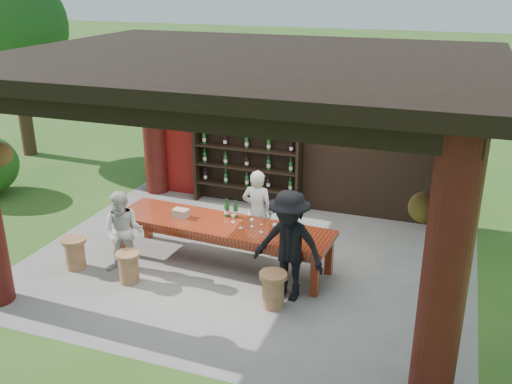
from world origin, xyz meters
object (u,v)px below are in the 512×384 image
(stool_near_left, at_px, (129,267))
(host, at_px, (257,212))
(stool_far_left, at_px, (75,252))
(napkin_basket, at_px, (181,213))
(guest_man, at_px, (289,246))
(guest_woman, at_px, (124,232))
(wine_shelf, at_px, (247,159))
(tasting_table, at_px, (222,229))
(stool_near_right, at_px, (273,289))

(stool_near_left, height_order, host, host)
(stool_far_left, xyz_separation_m, host, (2.65, 1.61, 0.47))
(napkin_basket, bearing_deg, guest_man, -17.62)
(stool_far_left, height_order, guest_woman, guest_woman)
(wine_shelf, bearing_deg, tasting_table, -78.15)
(tasting_table, relative_size, host, 2.49)
(stool_far_left, height_order, napkin_basket, napkin_basket)
(guest_woman, bearing_deg, tasting_table, 11.71)
(stool_far_left, bearing_deg, napkin_basket, 33.29)
(stool_near_right, height_order, napkin_basket, napkin_basket)
(stool_far_left, relative_size, guest_woman, 0.39)
(stool_near_right, bearing_deg, stool_near_left, -177.89)
(stool_far_left, relative_size, host, 0.35)
(stool_far_left, height_order, guest_man, guest_man)
(host, bearing_deg, guest_woman, 38.04)
(guest_woman, relative_size, guest_man, 0.80)
(stool_far_left, distance_m, guest_man, 3.67)
(wine_shelf, height_order, napkin_basket, wine_shelf)
(stool_near_left, bearing_deg, guest_woman, 128.26)
(tasting_table, height_order, stool_far_left, tasting_table)
(stool_near_right, distance_m, stool_far_left, 3.48)
(host, height_order, napkin_basket, host)
(wine_shelf, distance_m, stool_far_left, 4.05)
(stool_far_left, relative_size, napkin_basket, 2.07)
(wine_shelf, distance_m, stool_near_left, 3.83)
(tasting_table, height_order, stool_near_left, tasting_table)
(wine_shelf, xyz_separation_m, guest_woman, (-0.87, -3.38, -0.33))
(guest_man, xyz_separation_m, napkin_basket, (-2.11, 0.67, -0.05))
(tasting_table, height_order, stool_near_right, tasting_table)
(stool_near_right, height_order, host, host)
(wine_shelf, distance_m, stool_near_right, 4.09)
(stool_near_left, bearing_deg, guest_man, 9.28)
(wine_shelf, height_order, stool_near_right, wine_shelf)
(stool_far_left, bearing_deg, guest_man, 4.92)
(stool_far_left, relative_size, guest_man, 0.31)
(guest_woman, xyz_separation_m, guest_man, (2.77, 0.10, 0.17))
(guest_woman, relative_size, napkin_basket, 5.34)
(stool_near_right, bearing_deg, wine_shelf, 116.07)
(stool_far_left, bearing_deg, wine_shelf, 64.57)
(wine_shelf, xyz_separation_m, host, (0.94, -1.99, -0.27))
(stool_near_left, xyz_separation_m, guest_woman, (-0.25, 0.31, 0.42))
(stool_near_right, xyz_separation_m, guest_man, (0.13, 0.32, 0.57))
(stool_near_left, height_order, stool_near_right, stool_near_right)
(host, bearing_deg, tasting_table, 58.53)
(tasting_table, distance_m, host, 0.76)
(stool_near_left, relative_size, host, 0.34)
(wine_shelf, distance_m, napkin_basket, 2.63)
(wine_shelf, relative_size, napkin_basket, 8.91)
(stool_near_left, distance_m, napkin_basket, 1.28)
(guest_woman, xyz_separation_m, napkin_basket, (0.66, 0.77, 0.13))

